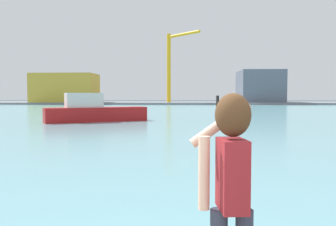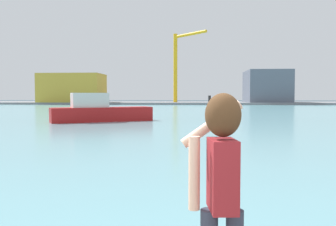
{
  "view_description": "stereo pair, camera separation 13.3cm",
  "coord_description": "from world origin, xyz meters",
  "px_view_note": "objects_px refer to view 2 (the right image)",
  "views": [
    {
      "loc": [
        0.29,
        -1.74,
        2.29
      ],
      "look_at": [
        -0.05,
        4.8,
        1.96
      ],
      "focal_mm": 37.31,
      "sensor_mm": 36.0,
      "label": 1
    },
    {
      "loc": [
        0.42,
        -1.73,
        2.29
      ],
      "look_at": [
        -0.05,
        4.8,
        1.96
      ],
      "focal_mm": 37.31,
      "sensor_mm": 36.0,
      "label": 2
    }
  ],
  "objects_px": {
    "person_photographer": "(221,179)",
    "boat_moored": "(100,111)",
    "port_crane": "(179,61)",
    "warehouse_right": "(267,86)",
    "warehouse_left": "(73,88)"
  },
  "relations": [
    {
      "from": "person_photographer",
      "to": "warehouse_right",
      "type": "distance_m",
      "value": 91.55
    },
    {
      "from": "person_photographer",
      "to": "port_crane",
      "type": "xyz_separation_m",
      "value": [
        -3.88,
        86.38,
        9.49
      ]
    },
    {
      "from": "person_photographer",
      "to": "boat_moored",
      "type": "bearing_deg",
      "value": 10.53
    },
    {
      "from": "warehouse_left",
      "to": "warehouse_right",
      "type": "bearing_deg",
      "value": 4.18
    },
    {
      "from": "boat_moored",
      "to": "port_crane",
      "type": "distance_m",
      "value": 60.39
    },
    {
      "from": "warehouse_right",
      "to": "port_crane",
      "type": "bearing_deg",
      "value": -172.08
    },
    {
      "from": "person_photographer",
      "to": "boat_moored",
      "type": "xyz_separation_m",
      "value": [
        -8.29,
        27.02,
        -0.74
      ]
    },
    {
      "from": "boat_moored",
      "to": "warehouse_right",
      "type": "xyz_separation_m",
      "value": [
        27.14,
        62.51,
        3.7
      ]
    },
    {
      "from": "boat_moored",
      "to": "warehouse_right",
      "type": "height_order",
      "value": "warehouse_right"
    },
    {
      "from": "person_photographer",
      "to": "boat_moored",
      "type": "height_order",
      "value": "boat_moored"
    },
    {
      "from": "boat_moored",
      "to": "port_crane",
      "type": "relative_size",
      "value": 0.49
    },
    {
      "from": "boat_moored",
      "to": "warehouse_right",
      "type": "distance_m",
      "value": 68.25
    },
    {
      "from": "warehouse_right",
      "to": "port_crane",
      "type": "relative_size",
      "value": 0.74
    },
    {
      "from": "warehouse_left",
      "to": "person_photographer",
      "type": "bearing_deg",
      "value": -69.91
    },
    {
      "from": "boat_moored",
      "to": "warehouse_left",
      "type": "height_order",
      "value": "warehouse_left"
    }
  ]
}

